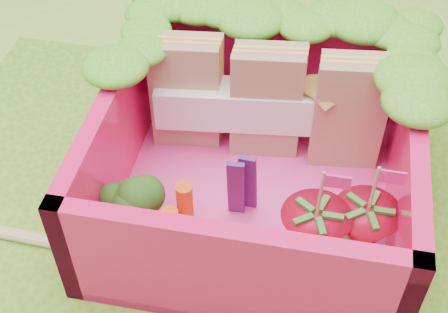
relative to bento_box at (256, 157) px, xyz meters
The scene contains 12 objects.
ground 0.52m from the bento_box, 132.05° to the right, with size 14.00×14.00×0.00m, color #86CD39.
placemat 0.51m from the bento_box, 132.05° to the right, with size 2.60×2.60×0.03m, color #639722.
bento_floor 0.25m from the bento_box, 90.00° to the left, with size 1.30×1.30×0.05m, color #FF41A4.
bento_box is the anchor object (origin of this frame).
lettuce_ruffle 0.59m from the bento_box, 90.00° to the left, with size 1.43×0.83×0.11m.
sandwich_stack 0.31m from the bento_box, 88.80° to the left, with size 1.07×0.29×0.56m.
broccoli 0.56m from the bento_box, 146.57° to the right, with size 0.33×0.33×0.25m.
carrot_sticks 0.42m from the bento_box, 130.95° to the right, with size 0.10×0.19×0.26m.
purple_wedges 0.15m from the bento_box, 104.43° to the right, with size 0.11×0.06×0.38m.
strawberry_left 0.43m from the bento_box, 48.37° to the right, with size 0.28×0.28×0.52m.
strawberry_right 0.54m from the bento_box, 27.36° to the right, with size 0.27×0.27×0.51m.
snap_peas 0.50m from the bento_box, 40.79° to the right, with size 0.54×0.34×0.05m.
Camera 1 is at (0.50, -1.53, 2.19)m, focal length 50.00 mm.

